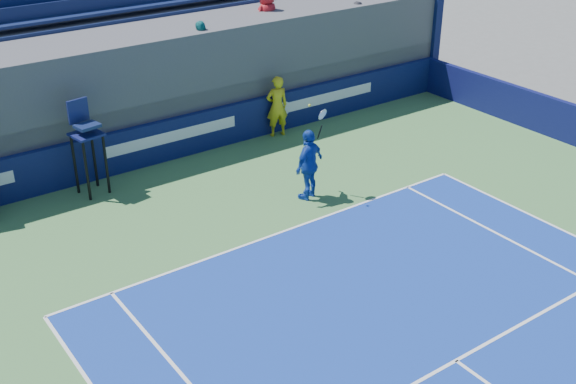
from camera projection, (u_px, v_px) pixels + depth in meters
ball_person at (277, 106)px, 21.59m from camera, size 0.76×0.59×1.86m
back_hoarding at (172, 139)px, 20.21m from camera, size 20.40×0.21×1.20m
umpire_chair at (86, 138)px, 17.89m from camera, size 0.81×0.81×2.48m
tennis_player at (309, 164)px, 17.91m from camera, size 1.17×0.80×2.57m
stadium_seating at (136, 78)px, 21.13m from camera, size 21.00×4.05×5.10m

